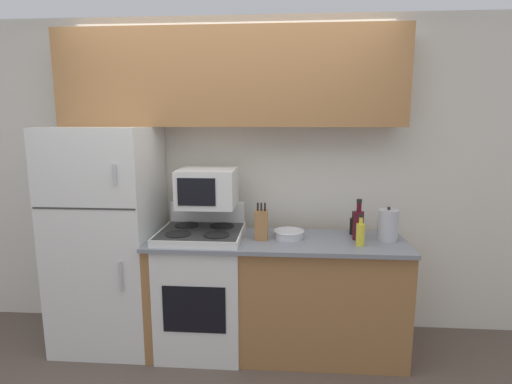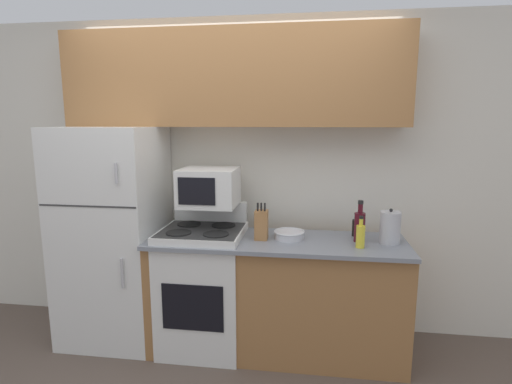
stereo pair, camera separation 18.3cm
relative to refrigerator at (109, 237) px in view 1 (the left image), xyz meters
name	(u,v)px [view 1 (the left image)]	position (x,y,z in m)	size (l,w,h in m)	color
ground_plane	(222,369)	(0.94, -0.35, -0.85)	(12.00, 12.00, 0.00)	brown
wall_back	(234,177)	(0.94, 0.38, 0.43)	(8.00, 0.05, 2.55)	silver
lower_cabinets	(276,295)	(1.31, -0.06, -0.40)	(1.87, 0.61, 0.89)	#9E6B3D
refrigerator	(109,237)	(0.00, 0.00, 0.00)	(0.74, 0.72, 1.70)	white
upper_cabinets	(230,79)	(0.94, 0.20, 1.21)	(2.61, 0.31, 0.72)	#9E6B3D
stove	(203,288)	(0.75, -0.07, -0.36)	(0.61, 0.59, 1.10)	white
microwave	(207,188)	(0.78, 0.01, 0.40)	(0.42, 0.38, 0.28)	white
knife_block	(261,225)	(1.20, -0.09, 0.15)	(0.09, 0.11, 0.27)	#9E6B3D
bowl	(289,234)	(1.40, -0.05, 0.07)	(0.23, 0.23, 0.06)	silver
bottle_wine_red	(358,224)	(1.90, -0.05, 0.16)	(0.08, 0.08, 0.30)	#470F19
bottle_cooking_spray	(360,233)	(1.89, -0.19, 0.13)	(0.06, 0.06, 0.22)	gold
bottle_soy_sauce	(353,225)	(1.89, 0.09, 0.11)	(0.05, 0.05, 0.18)	black
kettle	(388,225)	(2.11, -0.06, 0.15)	(0.14, 0.14, 0.25)	#B7B7BC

